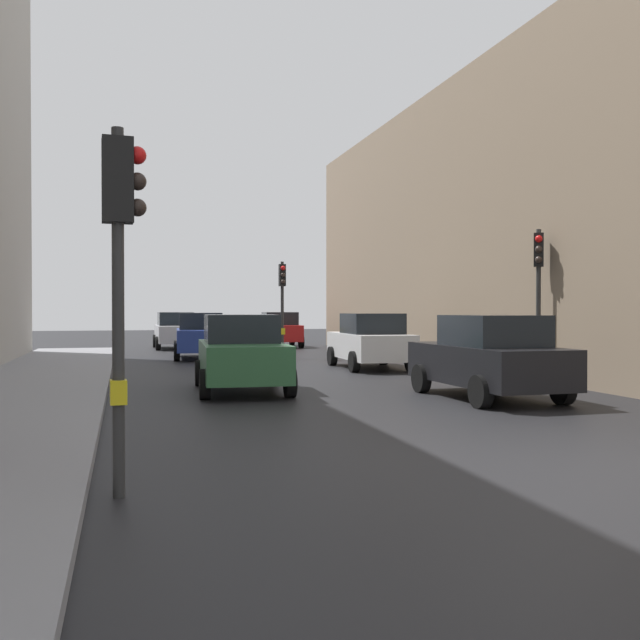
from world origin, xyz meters
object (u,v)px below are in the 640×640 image
traffic_light_near_left (120,243)px  car_white_compact (370,341)px  traffic_light_mid_street (539,277)px  car_green_estate (241,353)px  car_silver_hatchback (176,330)px  car_dark_suv (489,357)px  car_red_sedan (279,330)px  car_blue_van (200,336)px  traffic_light_far_median (282,292)px

traffic_light_near_left → car_white_compact: (7.61, 14.03, -1.65)m
traffic_light_mid_street → car_green_estate: traffic_light_mid_street is taller
car_silver_hatchback → car_green_estate: bearing=-89.4°
car_dark_suv → car_red_sedan: bearing=89.4°
traffic_light_mid_street → car_blue_van: size_ratio=0.90×
car_silver_hatchback → car_red_sedan: size_ratio=0.98×
car_green_estate → car_white_compact: size_ratio=1.01×
car_white_compact → traffic_light_mid_street: bearing=-66.1°
traffic_light_mid_street → car_red_sedan: bearing=97.2°
car_white_compact → car_red_sedan: size_ratio=0.99×
traffic_light_far_median → car_silver_hatchback: traffic_light_far_median is taller
traffic_light_far_median → car_dark_suv: traffic_light_far_median is taller
traffic_light_mid_street → traffic_light_near_left: traffic_light_mid_street is taller
traffic_light_mid_street → car_silver_hatchback: bearing=111.7°
car_red_sedan → car_green_estate: bearing=-104.7°
traffic_light_far_median → car_white_compact: (1.73, -5.18, -1.69)m
car_green_estate → car_silver_hatchback: size_ratio=1.02×
car_silver_hatchback → car_dark_suv: bearing=-77.0°
car_blue_van → car_white_compact: same height
traffic_light_far_median → car_green_estate: 10.98m
traffic_light_near_left → car_blue_van: 20.63m
traffic_light_mid_street → car_white_compact: bearing=113.9°
car_white_compact → car_dark_suv: bearing=-91.4°
car_red_sedan → car_dark_suv: bearing=-90.6°
car_blue_van → car_silver_hatchback: same height
car_green_estate → car_blue_van: (0.25, 11.49, 0.00)m
traffic_light_mid_street → traffic_light_far_median: size_ratio=1.05×
traffic_light_far_median → car_white_compact: size_ratio=0.87×
traffic_light_mid_street → car_silver_hatchback: size_ratio=0.93×
traffic_light_mid_street → car_dark_suv: traffic_light_mid_street is taller
traffic_light_far_median → car_silver_hatchback: size_ratio=0.88×
car_dark_suv → traffic_light_mid_street: bearing=41.1°
traffic_light_mid_street → car_white_compact: 6.41m
traffic_light_mid_street → traffic_light_far_median: traffic_light_mid_street is taller
car_red_sedan → car_silver_hatchback: bearing=-177.5°
traffic_light_mid_street → car_dark_suv: (-2.68, -2.34, -1.81)m
car_dark_suv → car_silver_hatchback: bearing=103.0°
car_blue_van → traffic_light_near_left: bearing=-98.1°
car_green_estate → car_silver_hatchback: (-0.20, 18.80, 0.00)m
traffic_light_near_left → traffic_light_mid_street: bearing=39.8°
traffic_light_far_median → car_white_compact: bearing=-71.5°
traffic_light_far_median → car_green_estate: bearing=-107.4°
car_green_estate → car_red_sedan: 19.67m
traffic_light_far_median → car_white_compact: 5.71m
car_green_estate → car_blue_van: 11.50m
traffic_light_near_left → car_blue_van: bearing=81.9°
traffic_light_near_left → car_green_estate: size_ratio=0.85×
car_blue_van → car_silver_hatchback: 7.33m
car_dark_suv → car_white_compact: bearing=88.6°
car_blue_van → car_red_sedan: 8.90m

